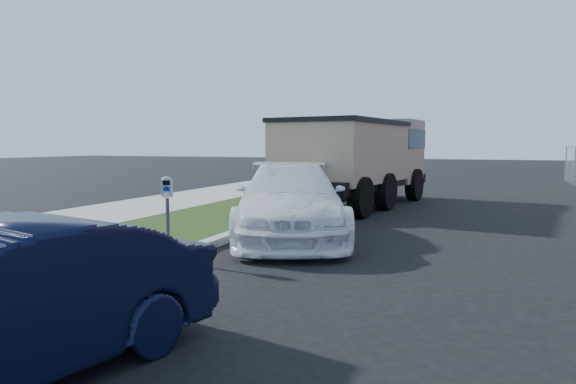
% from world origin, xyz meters
% --- Properties ---
extents(ground, '(120.00, 120.00, 0.00)m').
position_xyz_m(ground, '(0.00, 0.00, 0.00)').
color(ground, black).
rests_on(ground, ground).
extents(streetside, '(6.12, 50.00, 0.15)m').
position_xyz_m(streetside, '(-5.57, 2.00, 0.07)').
color(streetside, gray).
rests_on(streetside, ground).
extents(parking_meter, '(0.21, 0.17, 1.28)m').
position_xyz_m(parking_meter, '(-2.65, -1.20, 1.05)').
color(parking_meter, '#3F4247').
rests_on(parking_meter, ground).
extents(white_wagon, '(3.96, 5.69, 1.53)m').
position_xyz_m(white_wagon, '(-1.62, 1.71, 0.77)').
color(white_wagon, white).
rests_on(white_wagon, ground).
extents(dump_truck, '(3.69, 7.33, 2.75)m').
position_xyz_m(dump_truck, '(-1.65, 7.83, 1.55)').
color(dump_truck, black).
rests_on(dump_truck, ground).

